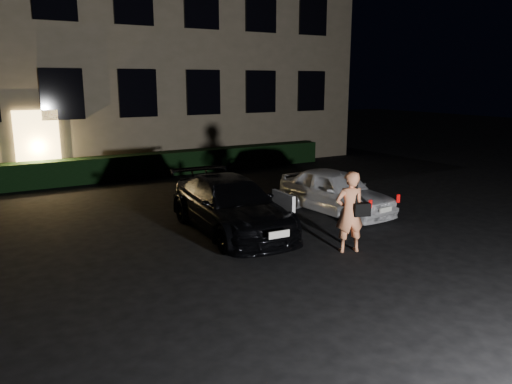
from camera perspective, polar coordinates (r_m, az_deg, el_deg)
ground at (r=9.66m, az=8.02°, el=-8.38°), size 80.00×80.00×0.00m
building at (r=22.85m, az=-17.01°, el=18.49°), size 20.00×8.11×12.00m
hedge at (r=18.64m, az=-12.54°, el=2.98°), size 15.00×0.70×0.85m
sedan at (r=11.54m, az=-2.91°, el=-1.51°), size 2.01×4.48×1.26m
hatch at (r=13.32m, az=9.06°, el=0.09°), size 1.66×3.57×1.18m
man at (r=10.29m, az=10.69°, el=-2.23°), size 0.70×0.58×1.68m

